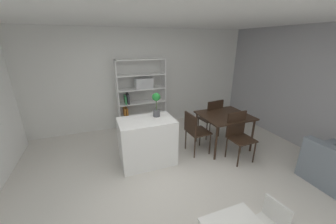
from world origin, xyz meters
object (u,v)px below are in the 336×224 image
potted_plant_on_island (156,103)px  dining_chair_near (239,132)px  child_chair_right (270,223)px  dining_chair_far (212,116)px  kitchen_island (147,141)px  dining_chair_island_side (194,129)px  dining_table (224,118)px  open_bookshelf (140,95)px

potted_plant_on_island → dining_chair_near: 1.71m
child_chair_right → dining_chair_near: (0.88, 1.61, 0.23)m
child_chair_right → dining_chair_far: 2.73m
kitchen_island → potted_plant_on_island: size_ratio=2.21×
dining_chair_island_side → dining_chair_near: bearing=-125.6°
child_chair_right → dining_table: bearing=148.7°
potted_plant_on_island → dining_chair_far: (1.50, 0.36, -0.59)m
dining_chair_island_side → open_bookshelf: bearing=22.6°
dining_chair_far → dining_chair_near: bearing=82.5°
dining_chair_far → potted_plant_on_island: bearing=6.9°
dining_chair_near → dining_chair_island_side: bearing=145.0°
open_bookshelf → child_chair_right: size_ratio=3.10×
open_bookshelf → dining_chair_island_side: bearing=-65.1°
dining_chair_island_side → dining_chair_near: 0.86m
dining_table → dining_chair_far: dining_chair_far is taller
kitchen_island → open_bookshelf: size_ratio=0.55×
dining_table → potted_plant_on_island: bearing=175.5°
dining_table → dining_chair_near: bearing=-90.4°
potted_plant_on_island → dining_chair_far: potted_plant_on_island is taller
potted_plant_on_island → child_chair_right: 2.43m
dining_chair_island_side → kitchen_island: bearing=86.7°
kitchen_island → dining_chair_near: (1.72, -0.49, 0.12)m
child_chair_right → kitchen_island: bearing=-166.6°
kitchen_island → dining_chair_island_side: bearing=-1.0°
kitchen_island → dining_chair_near: bearing=-15.9°
potted_plant_on_island → dining_table: bearing=-4.5°
potted_plant_on_island → dining_chair_far: size_ratio=0.48×
dining_chair_near → dining_chair_far: 0.95m
child_chair_right → dining_chair_island_side: 2.10m
open_bookshelf → dining_chair_island_side: (0.74, -1.59, -0.40)m
dining_table → dining_chair_far: 0.49m
dining_chair_near → dining_chair_far: dining_chair_far is taller
open_bookshelf → child_chair_right: (0.57, -3.68, -0.61)m
potted_plant_on_island → dining_chair_near: potted_plant_on_island is taller
potted_plant_on_island → open_bookshelf: 1.49m
child_chair_right → dining_chair_near: dining_chair_near is taller
dining_table → dining_chair_near: dining_chair_near is taller
child_chair_right → dining_chair_far: size_ratio=0.62×
kitchen_island → child_chair_right: bearing=-68.4°
dining_table → open_bookshelf: bearing=132.5°
potted_plant_on_island → dining_chair_near: size_ratio=0.48×
potted_plant_on_island → child_chair_right: potted_plant_on_island is taller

